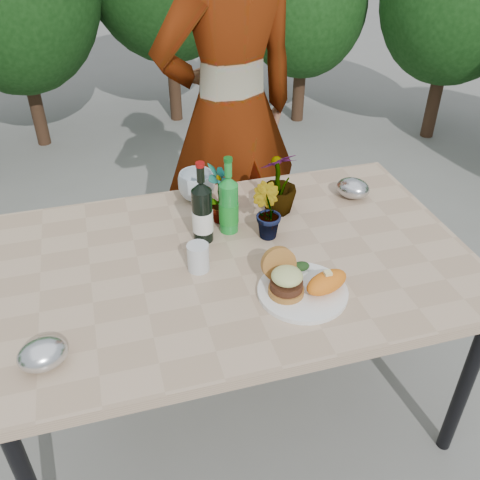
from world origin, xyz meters
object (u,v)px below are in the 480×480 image
object	(u,v)px
person	(230,115)
patio_table	(234,271)
wine_bottle	(202,213)
dinner_plate	(303,292)

from	to	relation	value
person	patio_table	bearing A→B (deg)	62.25
patio_table	wine_bottle	distance (m)	0.23
dinner_plate	person	xyz separation A→B (m)	(0.03, 0.98, 0.18)
dinner_plate	person	world-z (taller)	person
wine_bottle	person	world-z (taller)	person
person	wine_bottle	bearing A→B (deg)	53.31
dinner_plate	person	size ratio (longest dim) A/B	0.15
dinner_plate	person	distance (m)	1.00
dinner_plate	wine_bottle	xyz separation A→B (m)	(-0.23, 0.37, 0.10)
wine_bottle	patio_table	bearing A→B (deg)	-59.12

